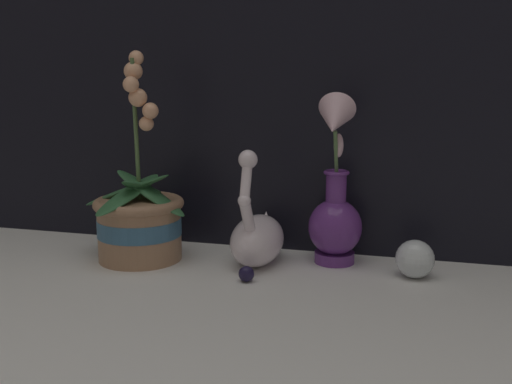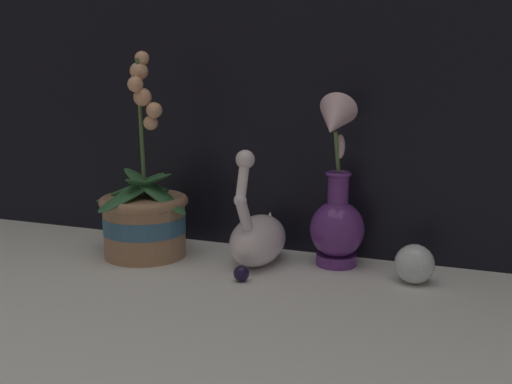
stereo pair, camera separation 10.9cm
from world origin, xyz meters
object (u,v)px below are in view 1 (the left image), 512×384
swan_figurine (257,236)px  glass_sphere (415,259)px  blue_vase (335,206)px  orchid_potted_plant (139,218)px

swan_figurine → glass_sphere: (0.29, -0.00, -0.02)m
glass_sphere → blue_vase: bearing=163.9°
swan_figurine → blue_vase: bearing=16.1°
glass_sphere → swan_figurine: bearing=179.5°
swan_figurine → orchid_potted_plant: bearing=-172.8°
orchid_potted_plant → blue_vase: bearing=10.7°
swan_figurine → blue_vase: 0.16m
glass_sphere → orchid_potted_plant: bearing=-177.1°
orchid_potted_plant → swan_figurine: orchid_potted_plant is taller
blue_vase → orchid_potted_plant: bearing=-169.3°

